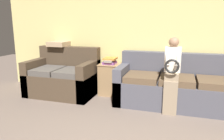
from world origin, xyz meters
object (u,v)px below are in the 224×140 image
at_px(book_stack, 110,61).
at_px(throw_pillow, 59,44).
at_px(couch_side, 63,78).
at_px(side_shelf, 110,79).
at_px(child_left_seated, 172,72).
at_px(couch_main, 177,87).

relative_size(book_stack, throw_pillow, 0.80).
xyz_separation_m(couch_side, book_stack, (0.94, 0.26, 0.37)).
bearing_deg(throw_pillow, book_stack, -2.00).
xyz_separation_m(side_shelf, throw_pillow, (-1.20, 0.04, 0.69)).
xyz_separation_m(couch_side, side_shelf, (0.95, 0.27, -0.01)).
height_order(couch_side, book_stack, couch_side).
height_order(side_shelf, throw_pillow, throw_pillow).
bearing_deg(throw_pillow, child_left_seated, -14.09).
bearing_deg(couch_main, side_shelf, 170.67).
distance_m(child_left_seated, side_shelf, 1.41).
relative_size(couch_main, couch_side, 1.58).
bearing_deg(side_shelf, child_left_seated, -24.85).
distance_m(couch_side, child_left_seated, 2.24).
bearing_deg(side_shelf, throw_pillow, 178.20).
distance_m(couch_main, side_shelf, 1.35).
distance_m(side_shelf, throw_pillow, 1.38).
height_order(child_left_seated, throw_pillow, child_left_seated).
bearing_deg(side_shelf, couch_main, -9.33).
bearing_deg(book_stack, side_shelf, 27.52).
xyz_separation_m(couch_side, throw_pillow, (-0.25, 0.30, 0.67)).
xyz_separation_m(couch_main, book_stack, (-1.34, 0.21, 0.38)).
bearing_deg(child_left_seated, book_stack, 155.43).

